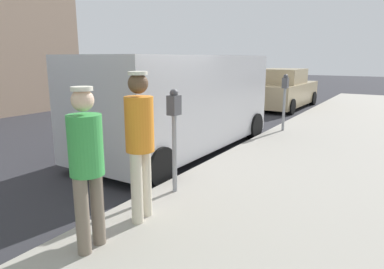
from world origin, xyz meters
name	(u,v)px	position (x,y,z in m)	size (l,w,h in m)	color
ground_plane	(144,169)	(0.00, 0.00, 0.00)	(80.00, 80.00, 0.00)	#2D2D33
sidewalk_slab	(338,205)	(3.50, 0.00, 0.07)	(5.00, 32.00, 0.15)	#9E998E
parking_meter_near	(174,123)	(1.35, -0.91, 1.18)	(0.14, 0.18, 1.52)	gray
parking_meter_far	(285,93)	(1.35, 4.31, 1.18)	(0.14, 0.18, 1.52)	gray
pedestrian_in_green	(87,160)	(1.52, -2.68, 1.11)	(0.34, 0.36, 1.68)	#726656
pedestrian_in_orange	(140,137)	(1.52, -1.87, 1.19)	(0.34, 0.36, 1.80)	beige
parked_van	(181,101)	(-0.15, 1.51, 1.15)	(2.16, 5.22, 2.15)	#BCBCC1
parked_sedan_ahead	(283,90)	(-0.36, 9.63, 0.75)	(1.98, 4.42, 1.65)	tan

